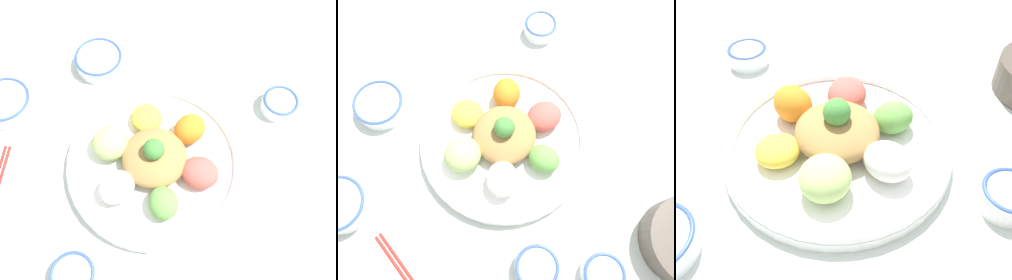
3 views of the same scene
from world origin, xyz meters
TOP-DOWN VIEW (x-y plane):
  - ground_plane at (0.00, 0.00)m, footprint 2.40×2.40m
  - salad_platter at (-0.03, 0.04)m, footprint 0.38×0.38m
  - sauce_bowl_dark at (-0.04, 0.31)m, footprint 0.09×0.09m
  - rice_bowl_plain at (-0.17, -0.25)m, footprint 0.08×0.08m

SIDE VIEW (x-z plane):
  - ground_plane at x=0.00m, z-range 0.00..0.00m
  - rice_bowl_plain at x=-0.17m, z-range 0.00..0.04m
  - sauce_bowl_dark at x=-0.04m, z-range 0.00..0.04m
  - salad_platter at x=-0.03m, z-range -0.03..0.08m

